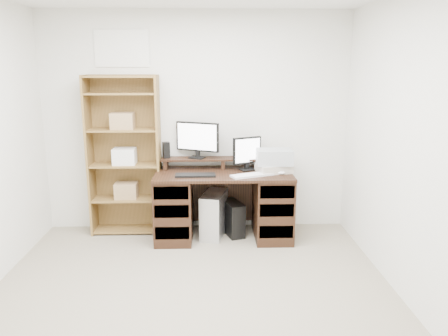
{
  "coord_description": "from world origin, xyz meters",
  "views": [
    {
      "loc": [
        0.16,
        -3.02,
        1.9
      ],
      "look_at": [
        0.3,
        1.43,
        0.85
      ],
      "focal_mm": 35.0,
      "sensor_mm": 36.0,
      "label": 1
    }
  ],
  "objects_px": {
    "tower_silver": "(214,214)",
    "printer": "(274,168)",
    "desk": "(223,204)",
    "monitor_small": "(247,152)",
    "bookshelf": "(125,154)",
    "monitor_wide": "(197,138)",
    "tower_black": "(233,218)"
  },
  "relations": [
    {
      "from": "monitor_wide",
      "to": "printer",
      "type": "relative_size",
      "value": 1.35
    },
    {
      "from": "desk",
      "to": "monitor_wide",
      "type": "relative_size",
      "value": 3.1
    },
    {
      "from": "monitor_wide",
      "to": "tower_silver",
      "type": "xyz_separation_m",
      "value": [
        0.18,
        -0.17,
        -0.85
      ]
    },
    {
      "from": "monitor_wide",
      "to": "bookshelf",
      "type": "bearing_deg",
      "value": -156.1
    },
    {
      "from": "desk",
      "to": "monitor_wide",
      "type": "distance_m",
      "value": 0.79
    },
    {
      "from": "tower_silver",
      "to": "printer",
      "type": "bearing_deg",
      "value": 9.51
    },
    {
      "from": "printer",
      "to": "bookshelf",
      "type": "bearing_deg",
      "value": 157.85
    },
    {
      "from": "printer",
      "to": "tower_silver",
      "type": "distance_m",
      "value": 0.86
    },
    {
      "from": "desk",
      "to": "bookshelf",
      "type": "height_order",
      "value": "bookshelf"
    },
    {
      "from": "printer",
      "to": "bookshelf",
      "type": "xyz_separation_m",
      "value": [
        -1.67,
        0.21,
        0.12
      ]
    },
    {
      "from": "desk",
      "to": "monitor_small",
      "type": "bearing_deg",
      "value": 21.31
    },
    {
      "from": "tower_silver",
      "to": "tower_black",
      "type": "distance_m",
      "value": 0.23
    },
    {
      "from": "desk",
      "to": "tower_black",
      "type": "relative_size",
      "value": 3.61
    },
    {
      "from": "tower_silver",
      "to": "tower_black",
      "type": "xyz_separation_m",
      "value": [
        0.22,
        0.02,
        -0.06
      ]
    },
    {
      "from": "monitor_wide",
      "to": "bookshelf",
      "type": "distance_m",
      "value": 0.84
    },
    {
      "from": "desk",
      "to": "printer",
      "type": "bearing_deg",
      "value": -0.15
    },
    {
      "from": "monitor_wide",
      "to": "desk",
      "type": "bearing_deg",
      "value": -12.62
    },
    {
      "from": "tower_silver",
      "to": "bookshelf",
      "type": "distance_m",
      "value": 1.22
    },
    {
      "from": "monitor_small",
      "to": "printer",
      "type": "bearing_deg",
      "value": -44.62
    },
    {
      "from": "monitor_wide",
      "to": "bookshelf",
      "type": "height_order",
      "value": "bookshelf"
    },
    {
      "from": "monitor_wide",
      "to": "monitor_small",
      "type": "bearing_deg",
      "value": 12.84
    },
    {
      "from": "monitor_wide",
      "to": "tower_black",
      "type": "height_order",
      "value": "monitor_wide"
    },
    {
      "from": "monitor_wide",
      "to": "monitor_small",
      "type": "height_order",
      "value": "monitor_wide"
    },
    {
      "from": "monitor_small",
      "to": "tower_silver",
      "type": "bearing_deg",
      "value": 164.7
    },
    {
      "from": "desk",
      "to": "monitor_small",
      "type": "distance_m",
      "value": 0.63
    },
    {
      "from": "tower_silver",
      "to": "tower_black",
      "type": "height_order",
      "value": "tower_silver"
    },
    {
      "from": "monitor_wide",
      "to": "monitor_small",
      "type": "xyz_separation_m",
      "value": [
        0.55,
        -0.11,
        -0.14
      ]
    },
    {
      "from": "desk",
      "to": "monitor_wide",
      "type": "bearing_deg",
      "value": 143.47
    },
    {
      "from": "monitor_small",
      "to": "tower_black",
      "type": "xyz_separation_m",
      "value": [
        -0.16,
        -0.04,
        -0.76
      ]
    },
    {
      "from": "bookshelf",
      "to": "monitor_wide",
      "type": "bearing_deg",
      "value": -0.0
    },
    {
      "from": "tower_black",
      "to": "printer",
      "type": "bearing_deg",
      "value": -26.64
    },
    {
      "from": "desk",
      "to": "tower_black",
      "type": "height_order",
      "value": "desk"
    }
  ]
}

